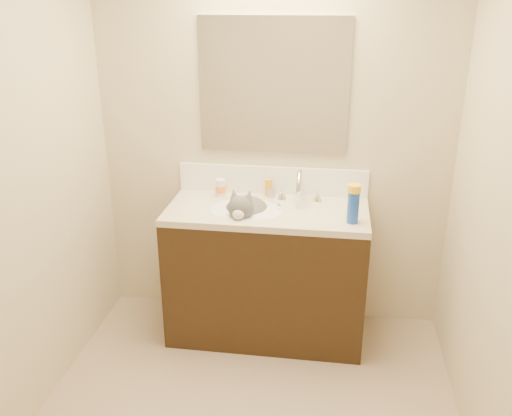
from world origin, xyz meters
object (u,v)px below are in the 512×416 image
(silver_jar, at_px, (271,193))
(amber_bottle, at_px, (269,188))
(faucet, at_px, (299,189))
(cat, at_px, (246,213))
(vanity_cabinet, at_px, (267,275))
(basin, at_px, (247,220))
(spray_can, at_px, (353,208))
(pill_bottle, at_px, (221,188))

(silver_jar, xyz_separation_m, amber_bottle, (-0.02, 0.01, 0.03))
(faucet, height_order, cat, faucet)
(vanity_cabinet, bearing_deg, basin, -165.96)
(faucet, bearing_deg, spray_can, -40.98)
(silver_jar, height_order, spray_can, spray_can)
(amber_bottle, distance_m, spray_can, 0.63)
(silver_jar, bearing_deg, faucet, -20.45)
(cat, distance_m, pill_bottle, 0.28)
(basin, relative_size, cat, 1.11)
(basin, height_order, faucet, faucet)
(pill_bottle, relative_size, silver_jar, 1.95)
(basin, height_order, pill_bottle, pill_bottle)
(vanity_cabinet, distance_m, basin, 0.40)
(basin, xyz_separation_m, spray_can, (0.62, -0.11, 0.16))
(faucet, xyz_separation_m, cat, (-0.31, -0.15, -0.12))
(basin, bearing_deg, silver_jar, 62.85)
(silver_jar, relative_size, amber_bottle, 0.51)
(basin, relative_size, pill_bottle, 4.06)
(amber_bottle, bearing_deg, cat, -114.90)
(basin, height_order, amber_bottle, amber_bottle)
(pill_bottle, bearing_deg, amber_bottle, 8.45)
(basin, xyz_separation_m, silver_jar, (0.12, 0.23, 0.10))
(faucet, xyz_separation_m, silver_jar, (-0.18, 0.07, -0.06))
(cat, height_order, pill_bottle, cat)
(faucet, bearing_deg, amber_bottle, 157.64)
(spray_can, bearing_deg, vanity_cabinet, 164.42)
(faucet, bearing_deg, vanity_cabinet, -142.71)
(silver_jar, bearing_deg, spray_can, -34.58)
(spray_can, bearing_deg, cat, 168.81)
(vanity_cabinet, distance_m, spray_can, 0.75)
(vanity_cabinet, relative_size, pill_bottle, 10.84)
(basin, xyz_separation_m, pill_bottle, (-0.20, 0.20, 0.13))
(cat, distance_m, amber_bottle, 0.27)
(pill_bottle, xyz_separation_m, silver_jar, (0.32, 0.03, -0.03))
(pill_bottle, relative_size, spray_can, 0.62)
(vanity_cabinet, bearing_deg, silver_jar, 89.97)
(basin, height_order, spray_can, spray_can)
(vanity_cabinet, relative_size, silver_jar, 21.19)
(spray_can, bearing_deg, pill_bottle, 159.01)
(cat, relative_size, silver_jar, 7.18)
(pill_bottle, distance_m, amber_bottle, 0.30)
(cat, distance_m, silver_jar, 0.26)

